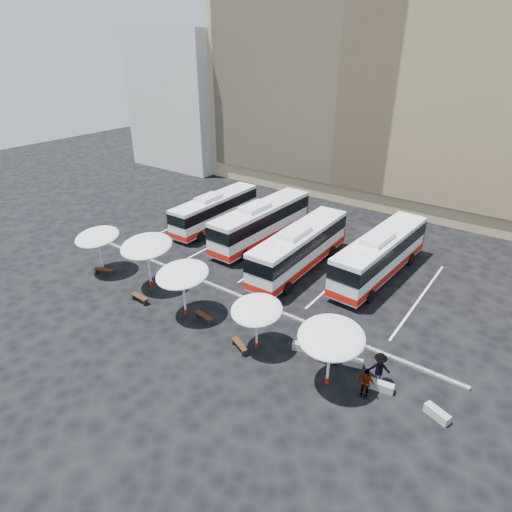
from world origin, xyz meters
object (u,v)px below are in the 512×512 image
Objects in this scene: sunshade_2 at (182,274)px; passenger_1 at (336,351)px; passenger_3 at (379,368)px; conc_bench_2 at (382,386)px; bus_0 at (215,210)px; bus_3 at (380,254)px; sunshade_1 at (146,246)px; conc_bench_1 at (353,362)px; sunshade_3 at (257,310)px; sunshade_4 at (331,337)px; wood_bench_2 at (204,316)px; sunshade_0 at (97,237)px; conc_bench_0 at (303,347)px; bus_2 at (300,247)px; bus_1 at (262,221)px; wood_bench_3 at (240,345)px; wood_bench_1 at (139,297)px; conc_bench_3 at (437,414)px; passenger_2 at (365,383)px; passenger_0 at (322,350)px; wood_bench_0 at (104,270)px.

sunshade_2 is 2.29× the size of passenger_1.
passenger_1 is 2.58m from passenger_3.
conc_bench_2 is 3.10m from passenger_1.
passenger_3 is at bearing -28.60° from bus_0.
bus_3 is 12.83m from conc_bench_2.
conc_bench_1 is at bearing 2.97° from sunshade_1.
bus_3 is 3.51× the size of sunshade_3.
bus_0 is at bearing 145.89° from sunshade_4.
wood_bench_2 is at bearing 55.67° from passenger_1.
sunshade_0 is at bearing -171.82° from sunshade_1.
conc_bench_2 reaches higher than conc_bench_0.
sunshade_0 is (-12.50, -9.73, 1.10)m from bus_2.
bus_1 reaches higher than conc_bench_1.
bus_3 is 7.92× the size of wood_bench_3.
sunshade_2 is (9.68, -0.45, 0.09)m from sunshade_0.
bus_3 is 2.67× the size of sunshade_1.
wood_bench_1 is at bearing -17.45° from passenger_3.
sunshade_0 is 3.02× the size of conc_bench_2.
passenger_3 is (22.66, 1.08, -2.06)m from sunshade_0.
sunshade_3 is 1.81× the size of passenger_3.
sunshade_2 reaches higher than wood_bench_3.
conc_bench_2 is (4.94, -11.72, -1.71)m from bus_3.
bus_0 is 2.96× the size of sunshade_2.
conc_bench_2 is at bearing -4.06° from conc_bench_0.
conc_bench_3 is at bearing -12.23° from conc_bench_1.
conc_bench_0 is 2.16m from passenger_1.
sunshade_4 is at bearing -1.04° from sunshade_2.
wood_bench_1 is 0.89× the size of passenger_2.
sunshade_3 is 2.58m from wood_bench_3.
passenger_1 is (-0.43, 1.84, -2.32)m from sunshade_4.
wood_bench_2 is 0.84× the size of passenger_3.
conc_bench_3 reaches higher than wood_bench_1.
conc_bench_0 reaches higher than wood_bench_3.
conc_bench_3 is (21.07, -0.24, -3.10)m from sunshade_1.
conc_bench_3 is (14.79, 0.75, -0.13)m from wood_bench_2.
bus_1 is (5.71, -0.16, 0.20)m from bus_0.
wood_bench_2 is 11.30m from passenger_2.
bus_0 is at bearing 145.13° from passenger_2.
sunshade_1 is at bearing -131.11° from bus_2.
conc_bench_1 is (15.09, 2.80, -0.15)m from wood_bench_1.
bus_1 is 7.89× the size of wood_bench_3.
passenger_0 is at bearing 2.10° from sunshade_0.
wood_bench_2 is (5.27, 0.98, 0.01)m from wood_bench_1.
bus_3 is (11.20, 0.10, -0.00)m from bus_1.
bus_3 reaches higher than wood_bench_3.
passenger_2 is at bearing -165.84° from passenger_1.
wood_bench_0 is at bearing -141.10° from bus_2.
sunshade_0 is (-18.15, -12.36, 1.07)m from bus_3.
conc_bench_3 is (25.45, 0.76, -0.14)m from wood_bench_0.
bus_0 is at bearing 145.78° from conc_bench_0.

